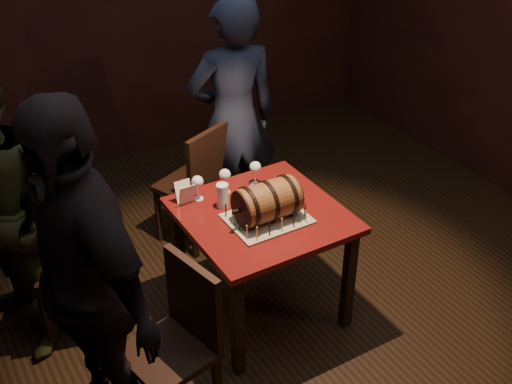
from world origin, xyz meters
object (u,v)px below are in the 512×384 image
pub_table (262,228)px  wine_glass_mid (225,176)px  wine_glass_right (255,168)px  chair_back (198,180)px  barrel_cake (267,201)px  chair_left_rear (85,253)px  wine_glass_left (197,183)px  pint_of_ale (222,196)px  person_left_front (82,284)px  person_back (233,120)px  chair_left_front (180,335)px

pub_table → wine_glass_mid: 0.39m
wine_glass_right → chair_back: (-0.12, 0.57, -0.35)m
barrel_cake → wine_glass_right: barrel_cake is taller
chair_left_rear → wine_glass_mid: bearing=-9.8°
wine_glass_right → chair_back: chair_back is taller
wine_glass_left → wine_glass_right: 0.38m
pub_table → barrel_cake: barrel_cake is taller
pint_of_ale → person_left_front: 1.10m
person_back → wine_glass_mid: bearing=66.9°
barrel_cake → person_left_front: 1.16m
wine_glass_left → chair_left_front: 0.97m
pint_of_ale → person_back: 0.89m
wine_glass_left → pub_table: bearing=-51.4°
pint_of_ale → chair_left_front: (-0.58, -0.62, -0.30)m
barrel_cake → pint_of_ale: bearing=121.5°
barrel_cake → chair_back: (0.01, 0.94, -0.35)m
pint_of_ale → chair_left_rear: 0.88m
person_back → pint_of_ale: bearing=66.7°
chair_back → person_left_front: person_left_front is taller
wine_glass_right → pint_of_ale: size_ratio=1.07×
chair_back → chair_left_front: same height
chair_left_front → person_back: bearing=51.9°
person_back → person_left_front: (-1.47, -1.23, 0.06)m
person_back → chair_left_front: bearing=61.7°
wine_glass_right → pint_of_ale: 0.32m
wine_glass_left → pint_of_ale: wine_glass_left is taller
pub_table → pint_of_ale: bearing=133.3°
chair_left_front → wine_glass_mid: bearing=48.1°
person_back → person_left_front: size_ratio=0.94×
chair_left_rear → chair_left_front: (0.20, -0.90, 0.00)m
wine_glass_right → pint_of_ale: wine_glass_right is taller
wine_glass_mid → chair_back: 0.66m
chair_back → barrel_cake: bearing=-90.9°
wine_glass_mid → person_left_front: bearing=-149.8°
chair_back → wine_glass_right: bearing=-77.7°
chair_left_rear → wine_glass_left: bearing=-11.3°
chair_left_front → person_left_front: person_left_front is taller
pint_of_ale → chair_left_front: bearing=-133.3°
pint_of_ale → chair_back: 0.77m
wine_glass_left → chair_back: size_ratio=0.17×
wine_glass_left → wine_glass_right: size_ratio=1.00×
chair_back → chair_left_front: 1.51m
chair_back → person_back: (0.32, 0.05, 0.36)m
pub_table → person_left_front: 1.22m
pub_table → person_back: (0.32, 0.92, 0.24)m
wine_glass_right → pint_of_ale: bearing=-158.3°
barrel_cake → chair_back: size_ratio=0.44×
chair_back → chair_left_rear: 1.03m
chair_back → person_back: person_back is taller
wine_glass_left → person_left_front: (-0.89, -0.63, 0.07)m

